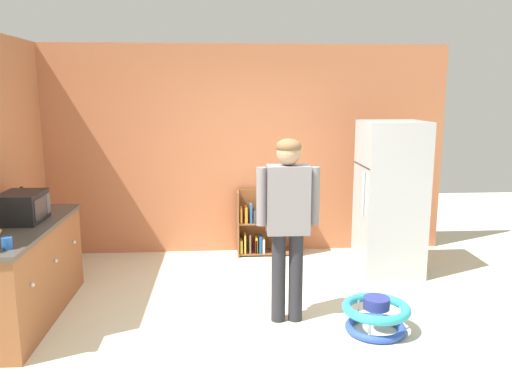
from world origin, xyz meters
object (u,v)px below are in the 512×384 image
object	(u,v)px
standing_person	(288,213)
ketchup_bottle	(26,203)
bookshelf	(264,226)
microwave	(23,207)
kitchen_counter	(22,273)
clear_bottle	(23,201)
refrigerator	(390,198)
blue_cup	(7,243)
baby_walker	(376,315)

from	to	relation	value
standing_person	ketchup_bottle	size ratio (longest dim) A/B	6.91
bookshelf	microwave	size ratio (longest dim) A/B	1.77
kitchen_counter	clear_bottle	distance (m)	0.87
kitchen_counter	refrigerator	distance (m)	3.97
refrigerator	blue_cup	bearing A→B (deg)	-154.10
clear_bottle	kitchen_counter	bearing A→B (deg)	-73.70
standing_person	ketchup_bottle	xyz separation A→B (m)	(-2.58, 0.76, -0.03)
standing_person	clear_bottle	xyz separation A→B (m)	(-2.65, 0.85, -0.03)
refrigerator	microwave	size ratio (longest dim) A/B	3.71
ketchup_bottle	clear_bottle	bearing A→B (deg)	123.50
baby_walker	clear_bottle	distance (m)	3.69
standing_person	blue_cup	world-z (taller)	standing_person
bookshelf	baby_walker	bearing A→B (deg)	-70.67
standing_person	blue_cup	bearing A→B (deg)	-167.18
bookshelf	standing_person	xyz separation A→B (m)	(0.05, -2.03, 0.66)
kitchen_counter	baby_walker	bearing A→B (deg)	-8.63
microwave	kitchen_counter	bearing A→B (deg)	-87.49
blue_cup	bookshelf	bearing A→B (deg)	49.07
baby_walker	microwave	size ratio (longest dim) A/B	1.26
refrigerator	standing_person	distance (m)	1.84
kitchen_counter	microwave	world-z (taller)	microwave
bookshelf	ketchup_bottle	size ratio (longest dim) A/B	3.46
kitchen_counter	bookshelf	bearing A→B (deg)	37.35
blue_cup	kitchen_counter	bearing A→B (deg)	104.97
microwave	blue_cup	world-z (taller)	microwave
microwave	ketchup_bottle	size ratio (longest dim) A/B	1.95
bookshelf	clear_bottle	world-z (taller)	clear_bottle
clear_bottle	blue_cup	bearing A→B (deg)	-74.39
standing_person	clear_bottle	bearing A→B (deg)	162.09
ketchup_bottle	blue_cup	world-z (taller)	ketchup_bottle
refrigerator	clear_bottle	size ratio (longest dim) A/B	7.24
baby_walker	clear_bottle	xyz separation A→B (m)	(-3.41, 1.14, 0.84)
refrigerator	bookshelf	bearing A→B (deg)	150.58
baby_walker	refrigerator	bearing A→B (deg)	68.83
kitchen_counter	ketchup_bottle	distance (m)	0.79
clear_bottle	ketchup_bottle	world-z (taller)	same
bookshelf	microwave	world-z (taller)	microwave
kitchen_counter	blue_cup	bearing A→B (deg)	-75.03
standing_person	microwave	size ratio (longest dim) A/B	3.54
blue_cup	ketchup_bottle	bearing A→B (deg)	104.04
baby_walker	ketchup_bottle	bearing A→B (deg)	162.64
kitchen_counter	microwave	xyz separation A→B (m)	(-0.01, 0.16, 0.59)
standing_person	clear_bottle	size ratio (longest dim) A/B	6.91
refrigerator	blue_cup	world-z (taller)	refrigerator
bookshelf	baby_walker	xyz separation A→B (m)	(0.81, -2.32, -0.21)
kitchen_counter	clear_bottle	bearing A→B (deg)	106.30
bookshelf	standing_person	world-z (taller)	standing_person
baby_walker	microwave	xyz separation A→B (m)	(-3.22, 0.65, 0.88)
refrigerator	blue_cup	distance (m)	4.02
kitchen_counter	microwave	size ratio (longest dim) A/B	3.87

